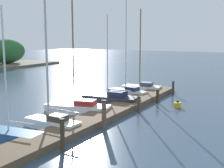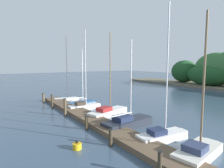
{
  "view_description": "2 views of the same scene",
  "coord_description": "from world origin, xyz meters",
  "px_view_note": "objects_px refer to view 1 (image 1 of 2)",
  "views": [
    {
      "loc": [
        -15.1,
        2.79,
        4.88
      ],
      "look_at": [
        3.33,
        13.52,
        1.43
      ],
      "focal_mm": 47.44,
      "sensor_mm": 36.0,
      "label": 1
    },
    {
      "loc": [
        13.96,
        4.91,
        4.76
      ],
      "look_at": [
        -0.04,
        14.35,
        2.87
      ],
      "focal_mm": 30.55,
      "sensor_mm": 36.0,
      "label": 2
    }
  ],
  "objects_px": {
    "sailboat_6": "(141,87)",
    "mooring_piling_2": "(104,115)",
    "mooring_piling_4": "(158,96)",
    "sailboat_1": "(10,132)",
    "sailboat_5": "(127,91)",
    "sailboat_2": "(51,119)",
    "mooring_piling_5": "(173,88)",
    "mooring_piling_3": "(139,104)",
    "sailboat_4": "(110,98)",
    "channel_buoy_0": "(177,105)",
    "sailboat_3": "(77,107)",
    "mooring_piling_1": "(62,135)"
  },
  "relations": [
    {
      "from": "sailboat_6",
      "to": "mooring_piling_3",
      "type": "bearing_deg",
      "value": 104.43
    },
    {
      "from": "mooring_piling_2",
      "to": "mooring_piling_4",
      "type": "height_order",
      "value": "mooring_piling_2"
    },
    {
      "from": "sailboat_4",
      "to": "mooring_piling_2",
      "type": "height_order",
      "value": "sailboat_4"
    },
    {
      "from": "sailboat_1",
      "to": "mooring_piling_2",
      "type": "relative_size",
      "value": 3.97
    },
    {
      "from": "mooring_piling_3",
      "to": "sailboat_1",
      "type": "bearing_deg",
      "value": 156.91
    },
    {
      "from": "sailboat_3",
      "to": "mooring_piling_5",
      "type": "relative_size",
      "value": 6.62
    },
    {
      "from": "sailboat_6",
      "to": "mooring_piling_1",
      "type": "xyz_separation_m",
      "value": [
        -14.61,
        -3.04,
        0.34
      ]
    },
    {
      "from": "channel_buoy_0",
      "to": "mooring_piling_4",
      "type": "bearing_deg",
      "value": 67.99
    },
    {
      "from": "sailboat_6",
      "to": "mooring_piling_5",
      "type": "relative_size",
      "value": 6.44
    },
    {
      "from": "sailboat_2",
      "to": "mooring_piling_3",
      "type": "bearing_deg",
      "value": -113.82
    },
    {
      "from": "sailboat_2",
      "to": "mooring_piling_3",
      "type": "height_order",
      "value": "sailboat_2"
    },
    {
      "from": "channel_buoy_0",
      "to": "sailboat_4",
      "type": "bearing_deg",
      "value": 105.31
    },
    {
      "from": "sailboat_6",
      "to": "mooring_piling_4",
      "type": "bearing_deg",
      "value": 120.74
    },
    {
      "from": "sailboat_5",
      "to": "mooring_piling_4",
      "type": "height_order",
      "value": "sailboat_5"
    },
    {
      "from": "mooring_piling_3",
      "to": "sailboat_2",
      "type": "bearing_deg",
      "value": 155.36
    },
    {
      "from": "sailboat_2",
      "to": "channel_buoy_0",
      "type": "distance_m",
      "value": 9.16
    },
    {
      "from": "sailboat_3",
      "to": "sailboat_4",
      "type": "xyz_separation_m",
      "value": [
        3.4,
        -0.46,
        -0.01
      ]
    },
    {
      "from": "sailboat_3",
      "to": "mooring_piling_1",
      "type": "distance_m",
      "value": 6.61
    },
    {
      "from": "mooring_piling_5",
      "to": "channel_buoy_0",
      "type": "height_order",
      "value": "mooring_piling_5"
    },
    {
      "from": "mooring_piling_2",
      "to": "sailboat_5",
      "type": "bearing_deg",
      "value": 19.64
    },
    {
      "from": "sailboat_1",
      "to": "channel_buoy_0",
      "type": "distance_m",
      "value": 11.38
    },
    {
      "from": "sailboat_5",
      "to": "sailboat_6",
      "type": "xyz_separation_m",
      "value": [
        2.44,
        -0.16,
        0.01
      ]
    },
    {
      "from": "sailboat_6",
      "to": "sailboat_3",
      "type": "bearing_deg",
      "value": 78.38
    },
    {
      "from": "sailboat_4",
      "to": "mooring_piling_4",
      "type": "relative_size",
      "value": 6.48
    },
    {
      "from": "mooring_piling_1",
      "to": "mooring_piling_2",
      "type": "relative_size",
      "value": 0.93
    },
    {
      "from": "mooring_piling_2",
      "to": "mooring_piling_4",
      "type": "xyz_separation_m",
      "value": [
        7.48,
        -0.06,
        -0.3
      ]
    },
    {
      "from": "sailboat_2",
      "to": "mooring_piling_5",
      "type": "distance_m",
      "value": 12.67
    },
    {
      "from": "sailboat_1",
      "to": "sailboat_4",
      "type": "height_order",
      "value": "sailboat_4"
    },
    {
      "from": "mooring_piling_3",
      "to": "sailboat_3",
      "type": "bearing_deg",
      "value": 123.46
    },
    {
      "from": "sailboat_4",
      "to": "mooring_piling_2",
      "type": "relative_size",
      "value": 4.05
    },
    {
      "from": "sailboat_5",
      "to": "mooring_piling_1",
      "type": "relative_size",
      "value": 5.6
    },
    {
      "from": "mooring_piling_4",
      "to": "channel_buoy_0",
      "type": "relative_size",
      "value": 1.95
    },
    {
      "from": "mooring_piling_5",
      "to": "sailboat_4",
      "type": "bearing_deg",
      "value": 152.74
    },
    {
      "from": "mooring_piling_2",
      "to": "mooring_piling_3",
      "type": "bearing_deg",
      "value": -0.14
    },
    {
      "from": "sailboat_1",
      "to": "sailboat_5",
      "type": "height_order",
      "value": "sailboat_5"
    },
    {
      "from": "sailboat_5",
      "to": "mooring_piling_4",
      "type": "bearing_deg",
      "value": 167.3
    },
    {
      "from": "sailboat_4",
      "to": "mooring_piling_2",
      "type": "distance_m",
      "value": 6.21
    },
    {
      "from": "sailboat_6",
      "to": "mooring_piling_2",
      "type": "height_order",
      "value": "sailboat_6"
    },
    {
      "from": "sailboat_4",
      "to": "sailboat_6",
      "type": "distance_m",
      "value": 5.59
    },
    {
      "from": "sailboat_1",
      "to": "mooring_piling_3",
      "type": "bearing_deg",
      "value": -120.08
    },
    {
      "from": "sailboat_4",
      "to": "sailboat_6",
      "type": "height_order",
      "value": "sailboat_6"
    },
    {
      "from": "mooring_piling_1",
      "to": "mooring_piling_3",
      "type": "bearing_deg",
      "value": 0.82
    },
    {
      "from": "sailboat_4",
      "to": "mooring_piling_5",
      "type": "relative_size",
      "value": 5.72
    },
    {
      "from": "sailboat_6",
      "to": "mooring_piling_2",
      "type": "relative_size",
      "value": 4.57
    },
    {
      "from": "mooring_piling_1",
      "to": "channel_buoy_0",
      "type": "relative_size",
      "value": 2.9
    },
    {
      "from": "sailboat_1",
      "to": "sailboat_5",
      "type": "bearing_deg",
      "value": -97.94
    },
    {
      "from": "mooring_piling_2",
      "to": "channel_buoy_0",
      "type": "xyz_separation_m",
      "value": [
        6.77,
        -1.82,
        -0.62
      ]
    },
    {
      "from": "sailboat_4",
      "to": "sailboat_5",
      "type": "relative_size",
      "value": 0.78
    },
    {
      "from": "sailboat_2",
      "to": "mooring_piling_5",
      "type": "relative_size",
      "value": 7.17
    },
    {
      "from": "sailboat_3",
      "to": "mooring_piling_2",
      "type": "distance_m",
      "value": 3.95
    }
  ]
}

